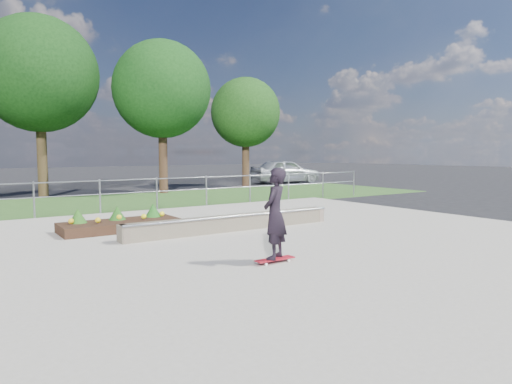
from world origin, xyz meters
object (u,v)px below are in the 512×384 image
Objects in this scene: grind_ledge at (234,223)px; skateboarder at (275,214)px; planter_bed at (120,223)px; parked_car at (285,171)px.

skateboarder is at bearing -109.43° from grind_ledge.
grind_ledge is 2.00× the size of planter_bed.
parked_car is (15.29, 12.54, 0.57)m from planter_bed.
planter_bed is 0.63× the size of parked_car.
skateboarder is (-1.21, -3.42, 0.71)m from grind_ledge.
parked_car is at bearing 39.35° from planter_bed.
skateboarder is 0.37× the size of parked_car.
parked_car is at bearing 51.52° from skateboarder.
planter_bed is at bearing 136.21° from parked_car.
grind_ledge is 3.42× the size of skateboarder.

